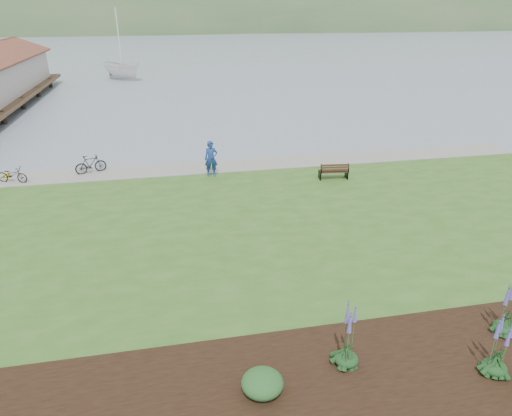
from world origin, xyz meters
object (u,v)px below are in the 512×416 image
(park_bench, at_px, (334,171))
(person, at_px, (211,156))
(sailboat, at_px, (123,80))
(bicycle_a, at_px, (12,175))

(park_bench, xyz_separation_m, person, (-6.19, 1.77, 0.66))
(park_bench, height_order, sailboat, sailboat)
(person, relative_size, bicycle_a, 1.38)
(park_bench, height_order, person, person)
(park_bench, relative_size, sailboat, 0.06)
(person, bearing_deg, bicycle_a, 176.25)
(person, height_order, bicycle_a, person)
(sailboat, bearing_deg, bicycle_a, -139.60)
(bicycle_a, relative_size, sailboat, 0.06)
(person, distance_m, bicycle_a, 10.18)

